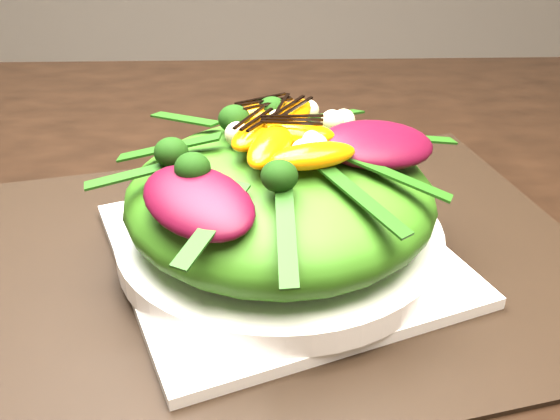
{
  "coord_description": "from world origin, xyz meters",
  "views": [
    {
      "loc": [
        -0.16,
        -0.47,
        1.04
      ],
      "look_at": [
        -0.15,
        -0.05,
        0.8
      ],
      "focal_mm": 42.0,
      "sensor_mm": 36.0,
      "label": 1
    }
  ],
  "objects_px": {
    "plate_base": "(280,252)",
    "orange_segment": "(252,123)",
    "placemat": "(280,259)",
    "lettuce_mound": "(280,197)",
    "salad_bowl": "(280,237)",
    "dining_table": "(449,242)"
  },
  "relations": [
    {
      "from": "plate_base",
      "to": "orange_segment",
      "type": "xyz_separation_m",
      "value": [
        -0.02,
        0.03,
        0.09
      ]
    },
    {
      "from": "placemat",
      "to": "lettuce_mound",
      "type": "distance_m",
      "value": 0.06
    },
    {
      "from": "placemat",
      "to": "salad_bowl",
      "type": "xyz_separation_m",
      "value": [
        0.0,
        0.0,
        0.02
      ]
    },
    {
      "from": "lettuce_mound",
      "to": "placemat",
      "type": "bearing_deg",
      "value": 180.0
    },
    {
      "from": "orange_segment",
      "to": "lettuce_mound",
      "type": "bearing_deg",
      "value": -59.53
    },
    {
      "from": "lettuce_mound",
      "to": "plate_base",
      "type": "bearing_deg",
      "value": 0.0
    },
    {
      "from": "plate_base",
      "to": "orange_segment",
      "type": "bearing_deg",
      "value": 120.47
    },
    {
      "from": "plate_base",
      "to": "salad_bowl",
      "type": "bearing_deg",
      "value": 180.0
    },
    {
      "from": "placemat",
      "to": "lettuce_mound",
      "type": "height_order",
      "value": "lettuce_mound"
    },
    {
      "from": "placemat",
      "to": "lettuce_mound",
      "type": "relative_size",
      "value": 2.11
    },
    {
      "from": "placemat",
      "to": "plate_base",
      "type": "bearing_deg",
      "value": 0.0
    },
    {
      "from": "dining_table",
      "to": "plate_base",
      "type": "relative_size",
      "value": 6.82
    },
    {
      "from": "salad_bowl",
      "to": "lettuce_mound",
      "type": "height_order",
      "value": "lettuce_mound"
    },
    {
      "from": "lettuce_mound",
      "to": "orange_segment",
      "type": "bearing_deg",
      "value": 120.47
    },
    {
      "from": "dining_table",
      "to": "placemat",
      "type": "distance_m",
      "value": 0.16
    },
    {
      "from": "placemat",
      "to": "lettuce_mound",
      "type": "bearing_deg",
      "value": 0.0
    },
    {
      "from": "placemat",
      "to": "orange_segment",
      "type": "distance_m",
      "value": 0.11
    },
    {
      "from": "lettuce_mound",
      "to": "salad_bowl",
      "type": "bearing_deg",
      "value": 180.0
    },
    {
      "from": "placemat",
      "to": "plate_base",
      "type": "relative_size",
      "value": 2.02
    },
    {
      "from": "dining_table",
      "to": "salad_bowl",
      "type": "distance_m",
      "value": 0.16
    },
    {
      "from": "placemat",
      "to": "plate_base",
      "type": "height_order",
      "value": "plate_base"
    },
    {
      "from": "dining_table",
      "to": "plate_base",
      "type": "bearing_deg",
      "value": -160.46
    }
  ]
}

